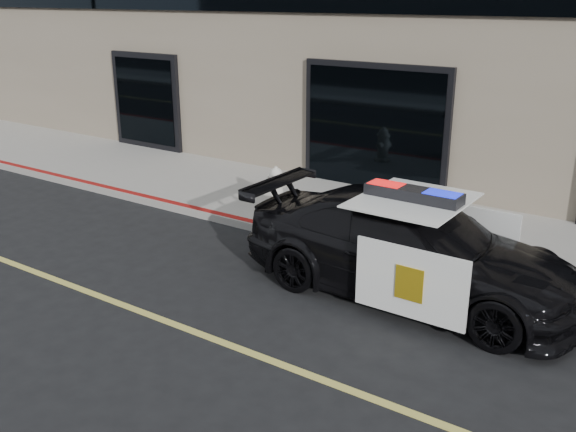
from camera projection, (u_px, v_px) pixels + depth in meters
The scene contains 4 objects.
ground at pixel (196, 333), 8.48m from camera, with size 120.00×120.00×0.00m, color black.
sidewalk_n at pixel (377, 219), 12.55m from camera, with size 60.00×3.50×0.15m, color gray.
police_car at pixel (410, 248), 9.34m from camera, with size 2.35×5.07×1.65m.
fire_hydrant at pixel (276, 189), 12.78m from camera, with size 0.40×0.55×0.87m.
Camera 1 is at (5.23, -5.51, 4.24)m, focal length 40.00 mm.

